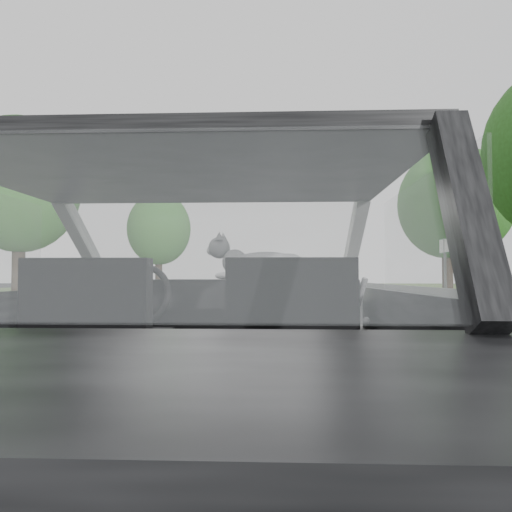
# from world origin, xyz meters

# --- Properties ---
(ground) EXTENTS (140.00, 140.00, 0.00)m
(ground) POSITION_xyz_m (0.00, 0.00, 0.00)
(ground) COLOR black
(ground) RESTS_ON ground
(subject_car) EXTENTS (1.80, 4.00, 1.45)m
(subject_car) POSITION_xyz_m (0.00, 0.00, 0.72)
(subject_car) COLOR black
(subject_car) RESTS_ON ground
(dashboard) EXTENTS (1.58, 0.45, 0.30)m
(dashboard) POSITION_xyz_m (0.00, 0.62, 0.85)
(dashboard) COLOR black
(dashboard) RESTS_ON subject_car
(driver_seat) EXTENTS (0.50, 0.72, 0.42)m
(driver_seat) POSITION_xyz_m (-0.40, -0.29, 0.88)
(driver_seat) COLOR black
(driver_seat) RESTS_ON subject_car
(passenger_seat) EXTENTS (0.50, 0.72, 0.42)m
(passenger_seat) POSITION_xyz_m (0.40, -0.29, 0.88)
(passenger_seat) COLOR black
(passenger_seat) RESTS_ON subject_car
(steering_wheel) EXTENTS (0.36, 0.36, 0.04)m
(steering_wheel) POSITION_xyz_m (-0.40, 0.33, 0.92)
(steering_wheel) COLOR black
(steering_wheel) RESTS_ON dashboard
(cat) EXTENTS (0.67, 0.35, 0.29)m
(cat) POSITION_xyz_m (0.27, 0.65, 1.09)
(cat) COLOR gray
(cat) RESTS_ON dashboard
(guardrail) EXTENTS (0.05, 90.00, 0.32)m
(guardrail) POSITION_xyz_m (4.30, 10.00, 0.58)
(guardrail) COLOR gray
(guardrail) RESTS_ON ground
(other_car) EXTENTS (2.34, 5.16, 1.65)m
(other_car) POSITION_xyz_m (0.88, 24.82, 0.83)
(other_car) COLOR silver
(other_car) RESTS_ON ground
(highway_sign) EXTENTS (0.17, 1.03, 2.55)m
(highway_sign) POSITION_xyz_m (7.05, 17.98, 1.28)
(highway_sign) COLOR #0D4C1C
(highway_sign) RESTS_ON ground
(tree_2) EXTENTS (5.63, 5.63, 6.98)m
(tree_2) POSITION_xyz_m (8.50, 22.05, 3.49)
(tree_2) COLOR #224A18
(tree_2) RESTS_ON ground
(tree_3) EXTENTS (6.25, 6.25, 9.24)m
(tree_3) POSITION_xyz_m (12.93, 31.21, 4.62)
(tree_3) COLOR #224A18
(tree_3) RESTS_ON ground
(tree_5) EXTENTS (5.52, 5.52, 7.34)m
(tree_5) POSITION_xyz_m (-10.16, 17.40, 3.67)
(tree_5) COLOR #224A18
(tree_5) RESTS_ON ground
(tree_6) EXTENTS (5.79, 5.79, 6.75)m
(tree_6) POSITION_xyz_m (-8.06, 32.43, 3.38)
(tree_6) COLOR #224A18
(tree_6) RESTS_ON ground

